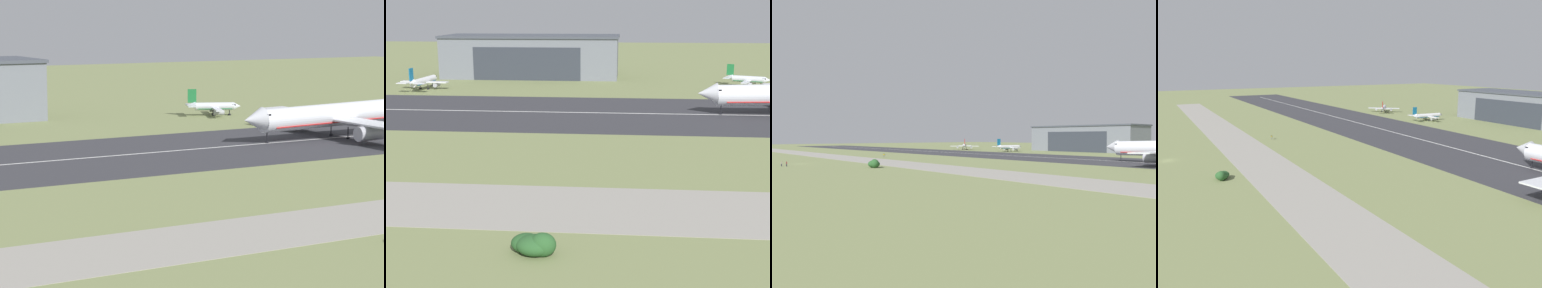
{
  "view_description": "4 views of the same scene",
  "coord_description": "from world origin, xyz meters",
  "views": [
    {
      "loc": [
        -49.06,
        -72.12,
        28.7
      ],
      "look_at": [
        22.64,
        56.32,
        7.86
      ],
      "focal_mm": 85.0,
      "sensor_mm": 36.0,
      "label": 1
    },
    {
      "loc": [
        40.09,
        -41.98,
        26.18
      ],
      "look_at": [
        32.21,
        47.81,
        3.75
      ],
      "focal_mm": 50.0,
      "sensor_mm": 36.0,
      "label": 2
    },
    {
      "loc": [
        135.68,
        -40.8,
        9.45
      ],
      "look_at": [
        14.96,
        61.12,
        6.42
      ],
      "focal_mm": 35.0,
      "sensor_mm": 36.0,
      "label": 3
    },
    {
      "loc": [
        135.18,
        -5.27,
        31.21
      ],
      "look_at": [
        22.38,
        57.2,
        3.94
      ],
      "focal_mm": 35.0,
      "sensor_mm": 36.0,
      "label": 4
    }
  ],
  "objects": [
    {
      "name": "airplane_parked_east",
      "position": [
        -29.0,
        136.26,
        2.81
      ],
      "size": [
        16.81,
        21.36,
        8.16
      ],
      "color": "white",
      "rests_on": "ground_plane"
    },
    {
      "name": "shrub_clump",
      "position": [
        30.52,
        11.97,
        1.16
      ],
      "size": [
        5.24,
        4.01,
        2.67
      ],
      "color": "#285628",
      "rests_on": "ground_plane"
    },
    {
      "name": "runway_strip",
      "position": [
        0.0,
        97.19,
        0.03
      ],
      "size": [
        519.58,
        50.68,
        0.06
      ],
      "primitive_type": "cube",
      "color": "#333338",
      "rests_on": "ground_plane"
    },
    {
      "name": "ground_plane",
      "position": [
        0.0,
        48.6,
        0.0
      ],
      "size": [
        759.58,
        759.58,
        0.0
      ],
      "primitive_type": "plane",
      "color": "#7A8451"
    },
    {
      "name": "taxiway_road",
      "position": [
        0.0,
        26.73,
        0.03
      ],
      "size": [
        389.68,
        17.41,
        0.05
      ],
      "primitive_type": "cube",
      "color": "gray",
      "rests_on": "ground_plane"
    },
    {
      "name": "runway_centreline",
      "position": [
        0.0,
        97.19,
        0.07
      ],
      "size": [
        467.62,
        0.7,
        0.01
      ],
      "primitive_type": "cube",
      "color": "silver",
      "rests_on": "runway_strip"
    },
    {
      "name": "hangar_building",
      "position": [
        2.05,
        176.37,
        8.43
      ],
      "size": [
        70.94,
        27.24,
        16.81
      ],
      "color": "slate",
      "rests_on": "ground_plane"
    },
    {
      "name": "airplane_parked_centre",
      "position": [
        -74.23,
        136.76,
        2.92
      ],
      "size": [
        20.56,
        19.7,
        8.02
      ],
      "color": "silver",
      "rests_on": "ground_plane"
    },
    {
      "name": "runway_sign",
      "position": [
        -18.4,
        41.43,
        1.26
      ],
      "size": [
        1.63,
        0.13,
        1.68
      ],
      "color": "#4C4C51",
      "rests_on": "ground_plane"
    }
  ]
}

